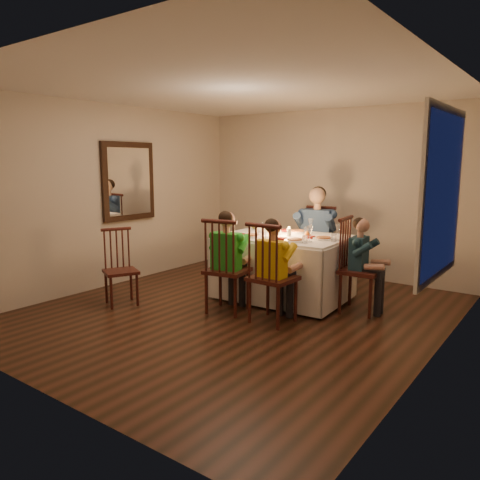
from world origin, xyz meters
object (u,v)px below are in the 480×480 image
Objects in this scene: chair_near_left at (228,311)px; chair_end at (359,311)px; chair_adult at (315,284)px; adult at (315,284)px; child_green at (228,311)px; chair_extra at (122,304)px; chair_near_right at (272,322)px; serving_bowl at (262,228)px; dining_table at (284,254)px; child_teal at (359,311)px; child_yellow at (272,322)px.

chair_near_left is 1.59m from chair_end.
chair_end is at bearing -48.41° from chair_adult.
chair_adult is at bearing 170.79° from adult.
adult is 1.17× the size of child_green.
adult reaches higher than chair_end.
chair_extra is at bearing -132.30° from adult.
serving_bowl is (-0.88, 1.11, 0.87)m from chair_near_right.
chair_near_left is at bearing -107.79° from chair_adult.
adult is (1.52, 2.33, 0.00)m from chair_extra.
dining_table reaches higher than chair_near_left.
child_green is at bearing 2.01° from chair_near_right.
dining_table is 1.09m from chair_near_left.
chair_end is at bearing -0.00° from child_teal.
adult reaches higher than child_yellow.
chair_near_right is 5.05× the size of serving_bowl.
chair_near_left is 1.00× the size of child_teal.
chair_adult reaches higher than chair_extra.
child_yellow is at bearing -0.00° from chair_near_right.
serving_bowl is at bearing -49.71° from child_yellow.
child_teal is at bearing -6.67° from serving_bowl.
chair_near_right is (0.39, -0.87, -0.60)m from dining_table.
serving_bowl is at bearing -137.15° from chair_adult.
chair_extra is (-1.52, -2.33, 0.00)m from chair_adult.
chair_adult is at bearing -109.57° from chair_near_left.
child_green is 0.64m from child_yellow.
dining_table is 1.46× the size of chair_end.
child_teal is at bearing -154.95° from child_green.
chair_near_right is 1.00× the size of chair_end.
chair_near_left is at bearing 2.01° from chair_near_right.
serving_bowl reaches higher than child_yellow.
chair_adult is 1.00× the size of chair_near_left.
chair_near_right is 1.19× the size of chair_extra.
adult is at bearing -76.18° from child_yellow.
child_yellow is 1.03× the size of child_teal.
chair_near_right is 1.13m from chair_end.
serving_bowl is (1.01, 1.68, 0.87)m from chair_extra.
child_yellow reaches higher than chair_near_left.
chair_near_right is at bearing -46.79° from chair_extra.
child_yellow reaches higher than chair_extra.
serving_bowl is (-1.53, 0.18, 0.87)m from chair_end.
chair_extra is (-2.54, -1.50, 0.00)m from chair_end.
dining_table is 1.46× the size of chair_adult.
chair_extra is at bearing 18.57° from child_yellow.
adult is 1.26× the size of child_teal.
dining_table reaches higher than child_green.
serving_bowl is at bearing 151.12° from dining_table.
chair_adult is at bearing 45.21° from child_teal.
adult is at bearing 45.21° from chair_end.
dining_table reaches higher than adult.
chair_extra is at bearing 18.57° from chair_near_right.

